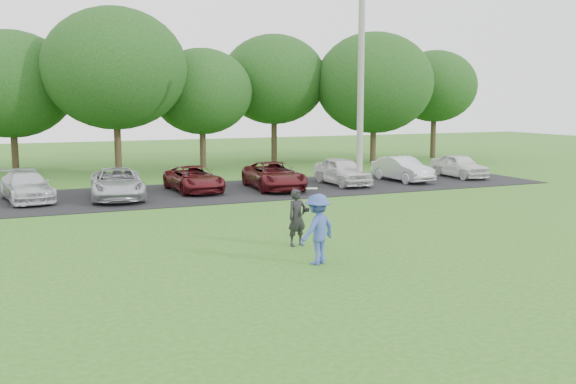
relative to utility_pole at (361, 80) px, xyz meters
name	(u,v)px	position (x,y,z in m)	size (l,w,h in m)	color
ground	(347,266)	(-6.99, -11.79, -4.73)	(100.00, 100.00, 0.00)	#2F651C
parking_lot	(199,193)	(-6.99, 1.21, -4.71)	(32.00, 6.50, 0.03)	black
utility_pole	(361,80)	(0.00, 0.00, 0.00)	(0.28, 0.28, 9.45)	gray
frisbee_player	(317,229)	(-7.53, -11.31, -3.88)	(1.25, 1.02, 1.86)	#3A52A3
camera_bystander	(297,218)	(-7.19, -9.38, -3.96)	(0.62, 0.47, 1.53)	black
parked_cars	(207,179)	(-6.63, 1.16, -4.12)	(28.42, 5.05, 1.24)	#ACAFB3
tree_row	(177,81)	(-5.48, 10.97, 0.18)	(42.39, 9.85, 8.64)	#38281C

